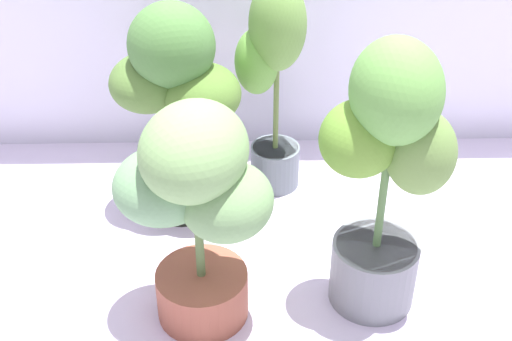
% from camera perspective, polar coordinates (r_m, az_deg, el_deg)
% --- Properties ---
extents(ground_plane, '(8.00, 8.00, 0.00)m').
position_cam_1_polar(ground_plane, '(2.26, 2.61, -8.98)').
color(ground_plane, silver).
rests_on(ground_plane, ground).
extents(potted_plant_back_left, '(0.54, 0.41, 0.78)m').
position_cam_1_polar(potted_plant_back_left, '(2.33, -6.61, 6.19)').
color(potted_plant_back_left, black).
rests_on(potted_plant_back_left, ground).
extents(potted_plant_back_center, '(0.30, 0.27, 0.81)m').
position_cam_1_polar(potted_plant_back_center, '(2.44, 1.30, 8.16)').
color(potted_plant_back_center, slate).
rests_on(potted_plant_back_center, ground).
extents(potted_plant_front_right, '(0.45, 0.34, 0.86)m').
position_cam_1_polar(potted_plant_front_right, '(1.93, 10.55, 0.25)').
color(potted_plant_front_right, slate).
rests_on(potted_plant_front_right, ground).
extents(potted_plant_front_left, '(0.52, 0.40, 0.71)m').
position_cam_1_polar(potted_plant_front_left, '(1.89, -4.99, -2.37)').
color(potted_plant_front_left, '#9A523D').
rests_on(potted_plant_front_left, ground).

